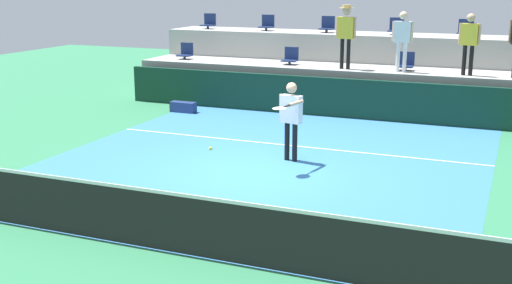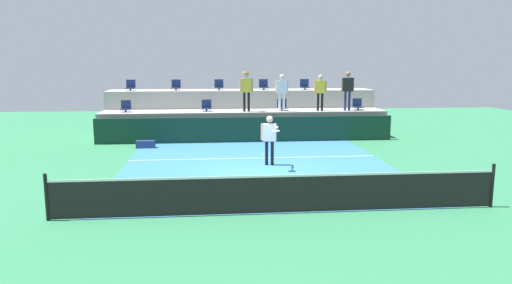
{
  "view_description": "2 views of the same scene",
  "coord_description": "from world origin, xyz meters",
  "px_view_note": "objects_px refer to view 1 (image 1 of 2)",
  "views": [
    {
      "loc": [
        4.82,
        -11.45,
        3.79
      ],
      "look_at": [
        0.47,
        -0.86,
        0.9
      ],
      "focal_mm": 45.49,
      "sensor_mm": 36.0,
      "label": 1
    },
    {
      "loc": [
        -1.57,
        -14.55,
        3.5
      ],
      "look_at": [
        -0.28,
        -1.23,
        1.22
      ],
      "focal_mm": 33.38,
      "sensor_mm": 36.0,
      "label": 2
    }
  ],
  "objects_px": {
    "spectator_in_grey": "(402,36)",
    "equipment_bag": "(183,107)",
    "stadium_chair_lower_far_left": "(186,52)",
    "stadium_chair_upper_far_left": "(209,22)",
    "stadium_chair_upper_left": "(267,24)",
    "stadium_chair_upper_mid_right": "(396,28)",
    "stadium_chair_lower_left": "(291,57)",
    "stadium_chair_upper_right": "(466,30)",
    "tennis_player": "(291,114)",
    "spectator_with_hat": "(346,29)",
    "stadium_chair_upper_mid_left": "(327,26)",
    "tennis_ball": "(211,149)",
    "stadium_chair_lower_right": "(406,63)",
    "spectator_leaning_on_rail": "(469,39)"
  },
  "relations": [
    {
      "from": "stadium_chair_lower_left",
      "to": "stadium_chair_upper_right",
      "type": "relative_size",
      "value": 1.0
    },
    {
      "from": "stadium_chair_lower_left",
      "to": "equipment_bag",
      "type": "bearing_deg",
      "value": -137.25
    },
    {
      "from": "stadium_chair_upper_right",
      "to": "stadium_chair_lower_right",
      "type": "bearing_deg",
      "value": -127.99
    },
    {
      "from": "stadium_chair_lower_right",
      "to": "tennis_ball",
      "type": "relative_size",
      "value": 7.65
    },
    {
      "from": "stadium_chair_upper_far_left",
      "to": "equipment_bag",
      "type": "bearing_deg",
      "value": -74.22
    },
    {
      "from": "stadium_chair_lower_left",
      "to": "tennis_ball",
      "type": "bearing_deg",
      "value": -79.52
    },
    {
      "from": "stadium_chair_upper_mid_right",
      "to": "spectator_with_hat",
      "type": "distance_m",
      "value": 2.41
    },
    {
      "from": "stadium_chair_lower_far_left",
      "to": "tennis_ball",
      "type": "distance_m",
      "value": 10.28
    },
    {
      "from": "tennis_player",
      "to": "spectator_with_hat",
      "type": "relative_size",
      "value": 0.93
    },
    {
      "from": "stadium_chair_upper_left",
      "to": "spectator_leaning_on_rail",
      "type": "bearing_deg",
      "value": -18.14
    },
    {
      "from": "stadium_chair_upper_far_left",
      "to": "stadium_chair_lower_right",
      "type": "bearing_deg",
      "value": -14.15
    },
    {
      "from": "stadium_chair_upper_mid_right",
      "to": "tennis_player",
      "type": "bearing_deg",
      "value": -94.93
    },
    {
      "from": "stadium_chair_lower_far_left",
      "to": "stadium_chair_upper_left",
      "type": "height_order",
      "value": "stadium_chair_upper_left"
    },
    {
      "from": "stadium_chair_upper_mid_left",
      "to": "spectator_leaning_on_rail",
      "type": "bearing_deg",
      "value": -25.53
    },
    {
      "from": "spectator_with_hat",
      "to": "equipment_bag",
      "type": "height_order",
      "value": "spectator_with_hat"
    },
    {
      "from": "stadium_chair_upper_mid_left",
      "to": "spectator_in_grey",
      "type": "bearing_deg",
      "value": -37.98
    },
    {
      "from": "stadium_chair_lower_right",
      "to": "stadium_chair_upper_mid_left",
      "type": "distance_m",
      "value": 3.5
    },
    {
      "from": "stadium_chair_lower_left",
      "to": "equipment_bag",
      "type": "xyz_separation_m",
      "value": [
        -2.49,
        -2.3,
        -1.31
      ]
    },
    {
      "from": "spectator_in_grey",
      "to": "equipment_bag",
      "type": "bearing_deg",
      "value": -161.99
    },
    {
      "from": "stadium_chair_lower_left",
      "to": "stadium_chair_upper_mid_right",
      "type": "height_order",
      "value": "stadium_chair_upper_mid_right"
    },
    {
      "from": "stadium_chair_upper_mid_right",
      "to": "spectator_in_grey",
      "type": "xyz_separation_m",
      "value": [
        0.59,
        -2.18,
        -0.06
      ]
    },
    {
      "from": "stadium_chair_upper_mid_left",
      "to": "stadium_chair_upper_mid_right",
      "type": "height_order",
      "value": "same"
    },
    {
      "from": "stadium_chair_lower_right",
      "to": "equipment_bag",
      "type": "height_order",
      "value": "stadium_chair_lower_right"
    },
    {
      "from": "tennis_player",
      "to": "spectator_leaning_on_rail",
      "type": "height_order",
      "value": "spectator_leaning_on_rail"
    },
    {
      "from": "stadium_chair_upper_right",
      "to": "spectator_leaning_on_rail",
      "type": "xyz_separation_m",
      "value": [
        0.29,
        -2.18,
        -0.08
      ]
    },
    {
      "from": "stadium_chair_upper_left",
      "to": "stadium_chair_upper_mid_right",
      "type": "height_order",
      "value": "same"
    },
    {
      "from": "stadium_chair_upper_far_left",
      "to": "tennis_ball",
      "type": "height_order",
      "value": "stadium_chair_upper_far_left"
    },
    {
      "from": "stadium_chair_upper_right",
      "to": "spectator_in_grey",
      "type": "bearing_deg",
      "value": -124.17
    },
    {
      "from": "stadium_chair_upper_mid_left",
      "to": "tennis_ball",
      "type": "distance_m",
      "value": 10.77
    },
    {
      "from": "stadium_chair_lower_far_left",
      "to": "spectator_with_hat",
      "type": "distance_m",
      "value": 5.51
    },
    {
      "from": "stadium_chair_lower_far_left",
      "to": "stadium_chair_upper_far_left",
      "type": "height_order",
      "value": "stadium_chair_upper_far_left"
    },
    {
      "from": "spectator_in_grey",
      "to": "equipment_bag",
      "type": "distance_m",
      "value": 6.55
    },
    {
      "from": "stadium_chair_lower_right",
      "to": "stadium_chair_upper_far_left",
      "type": "distance_m",
      "value": 7.41
    },
    {
      "from": "stadium_chair_upper_mid_right",
      "to": "tennis_ball",
      "type": "relative_size",
      "value": 7.65
    },
    {
      "from": "spectator_in_grey",
      "to": "equipment_bag",
      "type": "relative_size",
      "value": 2.2
    },
    {
      "from": "stadium_chair_upper_mid_right",
      "to": "tennis_player",
      "type": "height_order",
      "value": "stadium_chair_upper_mid_right"
    },
    {
      "from": "stadium_chair_lower_far_left",
      "to": "tennis_ball",
      "type": "xyz_separation_m",
      "value": [
        5.25,
        -8.83,
        -0.57
      ]
    },
    {
      "from": "stadium_chair_upper_far_left",
      "to": "stadium_chair_upper_right",
      "type": "distance_m",
      "value": 8.54
    },
    {
      "from": "stadium_chair_upper_right",
      "to": "spectator_with_hat",
      "type": "distance_m",
      "value": 3.78
    },
    {
      "from": "stadium_chair_upper_far_left",
      "to": "tennis_player",
      "type": "height_order",
      "value": "stadium_chair_upper_far_left"
    },
    {
      "from": "stadium_chair_lower_left",
      "to": "stadium_chair_upper_mid_right",
      "type": "distance_m",
      "value": 3.46
    },
    {
      "from": "stadium_chair_lower_far_left",
      "to": "stadium_chair_upper_right",
      "type": "bearing_deg",
      "value": 11.95
    },
    {
      "from": "stadium_chair_upper_left",
      "to": "tennis_ball",
      "type": "distance_m",
      "value": 11.16
    },
    {
      "from": "stadium_chair_lower_far_left",
      "to": "stadium_chair_lower_left",
      "type": "bearing_deg",
      "value": 0.0
    },
    {
      "from": "stadium_chair_lower_right",
      "to": "tennis_ball",
      "type": "distance_m",
      "value": 9.04
    },
    {
      "from": "stadium_chair_lower_right",
      "to": "stadium_chair_upper_left",
      "type": "height_order",
      "value": "stadium_chair_upper_left"
    },
    {
      "from": "stadium_chair_lower_far_left",
      "to": "spectator_leaning_on_rail",
      "type": "xyz_separation_m",
      "value": [
        8.8,
        -0.38,
        0.77
      ]
    },
    {
      "from": "stadium_chair_upper_far_left",
      "to": "tennis_ball",
      "type": "xyz_separation_m",
      "value": [
        5.28,
        -10.63,
        -1.42
      ]
    },
    {
      "from": "tennis_ball",
      "to": "stadium_chair_upper_right",
      "type": "bearing_deg",
      "value": 72.94
    },
    {
      "from": "spectator_with_hat",
      "to": "spectator_leaning_on_rail",
      "type": "xyz_separation_m",
      "value": [
        3.38,
        0.0,
        -0.14
      ]
    }
  ]
}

